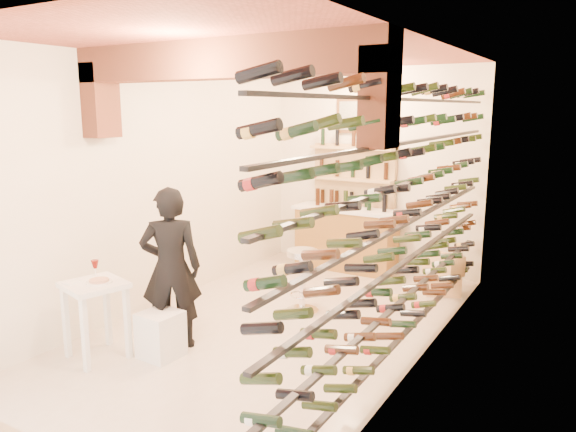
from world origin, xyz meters
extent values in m
plane|color=beige|center=(0.00, 0.00, 0.00)|extent=(6.00, 6.00, 0.00)
cube|color=silver|center=(0.00, 3.00, 1.60)|extent=(3.50, 0.02, 3.20)
cube|color=silver|center=(0.00, -3.00, 1.60)|extent=(3.50, 0.02, 3.20)
cube|color=silver|center=(-1.75, 0.00, 1.60)|extent=(0.02, 6.00, 3.20)
cube|color=silver|center=(1.75, 0.00, 1.60)|extent=(0.02, 6.00, 3.20)
cube|color=#9E4838|center=(0.00, 0.00, 3.20)|extent=(3.50, 6.00, 0.02)
cube|color=brown|center=(0.00, -1.00, 3.02)|extent=(3.50, 0.35, 0.36)
cube|color=brown|center=(-1.63, -1.00, 2.65)|extent=(0.24, 0.35, 0.80)
cube|color=brown|center=(1.63, -1.00, 2.65)|extent=(0.24, 0.35, 0.80)
cube|color=black|center=(1.59, 0.00, 0.25)|extent=(0.06, 5.70, 0.03)
cube|color=black|center=(1.59, 0.00, 0.65)|extent=(0.06, 5.70, 0.03)
cube|color=black|center=(1.59, 0.00, 1.05)|extent=(0.06, 5.70, 0.03)
cube|color=black|center=(1.59, 0.00, 1.45)|extent=(0.06, 5.70, 0.03)
cube|color=black|center=(1.59, 0.00, 1.85)|extent=(0.06, 5.70, 0.03)
cube|color=black|center=(1.59, 0.00, 2.25)|extent=(0.06, 5.70, 0.03)
cube|color=black|center=(1.59, 0.00, 2.65)|extent=(0.06, 5.70, 0.03)
cube|color=olive|center=(-0.30, 2.65, 0.48)|extent=(1.60, 0.55, 0.96)
cube|color=white|center=(-0.30, 2.65, 0.98)|extent=(1.70, 0.62, 0.05)
cube|color=tan|center=(-0.30, 2.92, 1.00)|extent=(1.40, 0.10, 2.00)
cube|color=tan|center=(-0.30, 2.82, 0.45)|extent=(1.40, 0.28, 0.04)
cube|color=tan|center=(-0.30, 2.82, 0.95)|extent=(1.40, 0.28, 0.04)
cube|color=tan|center=(-0.30, 2.82, 1.45)|extent=(1.40, 0.28, 0.04)
cube|color=tan|center=(-0.30, 2.82, 1.95)|extent=(1.40, 0.28, 0.04)
cube|color=brown|center=(-0.30, 2.97, 2.45)|extent=(0.70, 0.04, 0.55)
cube|color=#99998C|center=(-0.30, 2.94, 2.45)|extent=(0.60, 0.01, 0.45)
cube|color=white|center=(-1.16, -1.65, 0.79)|extent=(0.69, 0.69, 0.05)
cube|color=white|center=(-1.44, -1.80, 0.38)|extent=(0.05, 0.05, 0.76)
cube|color=white|center=(-1.00, -1.93, 0.38)|extent=(0.05, 0.05, 0.76)
cube|color=white|center=(-1.32, -1.37, 0.38)|extent=(0.05, 0.05, 0.76)
cube|color=white|center=(-0.88, -1.49, 0.38)|extent=(0.05, 0.05, 0.76)
cylinder|color=white|center=(-1.10, -1.62, 0.83)|extent=(0.26, 0.26, 0.02)
cylinder|color=#BF7266|center=(-1.10, -1.62, 0.85)|extent=(0.20, 0.20, 0.02)
cube|color=white|center=(-1.35, -1.78, 0.83)|extent=(0.14, 0.14, 0.02)
cylinder|color=white|center=(-1.32, -1.48, 0.82)|extent=(0.08, 0.08, 0.00)
cylinder|color=white|center=(-1.32, -1.48, 0.87)|extent=(0.01, 0.01, 0.10)
cone|color=#570B07|center=(-1.32, -1.48, 0.95)|extent=(0.08, 0.08, 0.09)
cube|color=white|center=(-0.61, -1.29, 0.24)|extent=(0.41, 0.41, 0.49)
imported|color=black|center=(-0.68, -1.02, 0.88)|extent=(0.77, 0.74, 1.77)
cylinder|color=silver|center=(0.04, 0.58, 0.02)|extent=(0.42, 0.42, 0.03)
cylinder|color=silver|center=(0.04, 0.58, 0.39)|extent=(0.08, 0.08, 0.74)
cylinder|color=silver|center=(0.04, 0.58, 0.78)|extent=(0.40, 0.40, 0.07)
torus|color=silver|center=(0.04, 0.58, 0.23)|extent=(0.32, 0.32, 0.03)
cube|color=#E1B17B|center=(1.40, 2.20, 0.14)|extent=(0.56, 0.48, 0.28)
cube|color=#E1B17B|center=(1.40, 2.20, 0.42)|extent=(0.57, 0.48, 0.28)
camera|label=1|loc=(3.30, -5.27, 2.57)|focal=34.35mm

